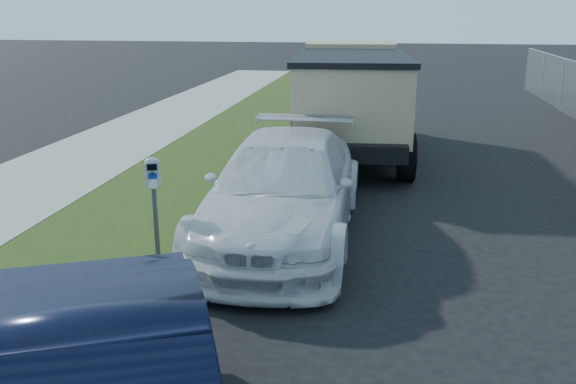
# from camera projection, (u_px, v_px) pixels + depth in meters

# --- Properties ---
(ground) EXTENTS (120.00, 120.00, 0.00)m
(ground) POSITION_uv_depth(u_px,v_px,m) (384.00, 295.00, 7.74)
(ground) COLOR black
(ground) RESTS_ON ground
(streetside) EXTENTS (6.12, 50.00, 0.15)m
(streetside) POSITION_uv_depth(u_px,v_px,m) (59.00, 216.00, 10.48)
(streetside) COLOR gray
(streetside) RESTS_ON ground
(parking_meter) EXTENTS (0.24, 0.19, 1.47)m
(parking_meter) POSITION_uv_depth(u_px,v_px,m) (154.00, 187.00, 8.11)
(parking_meter) COLOR #3F4247
(parking_meter) RESTS_ON ground
(white_wagon) EXTENTS (2.27, 5.46, 1.58)m
(white_wagon) POSITION_uv_depth(u_px,v_px,m) (284.00, 189.00, 9.49)
(white_wagon) COLOR silver
(white_wagon) RESTS_ON ground
(dump_truck) EXTENTS (3.10, 6.82, 2.60)m
(dump_truck) POSITION_uv_depth(u_px,v_px,m) (350.00, 94.00, 15.11)
(dump_truck) COLOR black
(dump_truck) RESTS_ON ground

